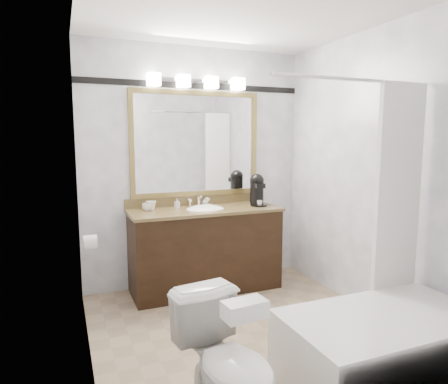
% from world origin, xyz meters
% --- Properties ---
extents(room, '(2.42, 2.62, 2.52)m').
position_xyz_m(room, '(0.00, 0.00, 1.25)').
color(room, '#9C8569').
rests_on(room, ground).
extents(vanity, '(1.53, 0.58, 0.97)m').
position_xyz_m(vanity, '(0.00, 1.02, 0.44)').
color(vanity, black).
rests_on(vanity, ground).
extents(mirror, '(1.40, 0.04, 1.10)m').
position_xyz_m(mirror, '(0.00, 1.28, 1.50)').
color(mirror, olive).
rests_on(mirror, room).
extents(vanity_light_bar, '(1.02, 0.14, 0.12)m').
position_xyz_m(vanity_light_bar, '(0.00, 1.23, 2.13)').
color(vanity_light_bar, silver).
rests_on(vanity_light_bar, room).
extents(accent_stripe, '(2.40, 0.01, 0.06)m').
position_xyz_m(accent_stripe, '(0.00, 1.29, 2.10)').
color(accent_stripe, black).
rests_on(accent_stripe, room).
extents(bathtub, '(1.30, 0.75, 1.96)m').
position_xyz_m(bathtub, '(0.55, -0.90, 0.28)').
color(bathtub, white).
rests_on(bathtub, ground).
extents(tp_roll, '(0.11, 0.12, 0.12)m').
position_xyz_m(tp_roll, '(-1.14, 0.66, 0.70)').
color(tp_roll, white).
rests_on(tp_roll, room).
extents(toilet, '(0.50, 0.75, 0.71)m').
position_xyz_m(toilet, '(-0.56, -0.92, 0.36)').
color(toilet, white).
rests_on(toilet, ground).
extents(tissue_box, '(0.22, 0.13, 0.09)m').
position_xyz_m(tissue_box, '(-0.56, -1.12, 0.75)').
color(tissue_box, white).
rests_on(tissue_box, toilet).
extents(coffee_maker, '(0.17, 0.22, 0.34)m').
position_xyz_m(coffee_maker, '(0.59, 1.01, 1.02)').
color(coffee_maker, black).
rests_on(coffee_maker, vanity).
extents(cup_left, '(0.12, 0.12, 0.07)m').
position_xyz_m(cup_left, '(-0.57, 1.13, 0.89)').
color(cup_left, white).
rests_on(cup_left, vanity).
extents(cup_right, '(0.10, 0.10, 0.09)m').
position_xyz_m(cup_right, '(-0.52, 1.14, 0.90)').
color(cup_right, white).
rests_on(cup_right, vanity).
extents(soap_bottle_a, '(0.05, 0.05, 0.10)m').
position_xyz_m(soap_bottle_a, '(-0.25, 1.16, 0.90)').
color(soap_bottle_a, white).
rests_on(soap_bottle_a, vanity).
extents(soap_bottle_b, '(0.07, 0.07, 0.07)m').
position_xyz_m(soap_bottle_b, '(0.08, 1.23, 0.89)').
color(soap_bottle_b, white).
rests_on(soap_bottle_b, vanity).
extents(soap_bar, '(0.09, 0.07, 0.02)m').
position_xyz_m(soap_bar, '(0.07, 1.13, 0.86)').
color(soap_bar, beige).
rests_on(soap_bar, vanity).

